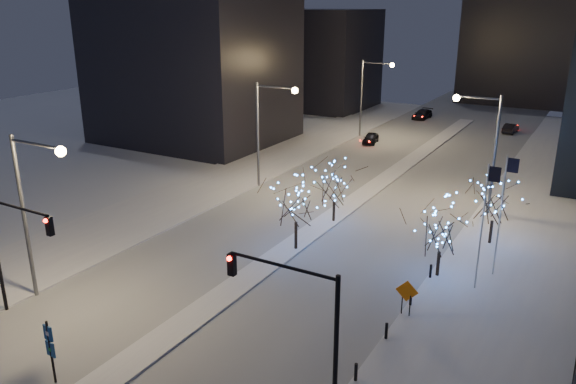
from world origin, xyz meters
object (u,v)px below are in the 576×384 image
Objects in this scene: wayfinding_sign at (50,346)px; holiday_tree_median_far at (335,183)px; construction_sign at (407,294)px; traffic_signal_west at (11,240)px; car_near at (371,138)px; holiday_tree_median_near at (296,201)px; traffic_signal_east at (302,316)px; street_lamp_w_far at (369,88)px; street_lamp_east at (485,139)px; car_far at (422,114)px; holiday_tree_plaza_far at (494,202)px; car_mid at (511,128)px; holiday_tree_plaza_near at (441,229)px; street_lamp_w_mid at (267,121)px; street_lamp_w_near at (33,197)px.

holiday_tree_median_far is at bearing 87.77° from wayfinding_sign.
construction_sign is (9.80, -11.11, -1.88)m from holiday_tree_median_far.
traffic_signal_west is 1.80× the size of car_near.
holiday_tree_median_near reaches higher than holiday_tree_median_far.
car_near is (-16.14, 47.94, -4.10)m from traffic_signal_east.
street_lamp_w_far is 55.62m from wayfinding_sign.
street_lamp_w_far is 45.75m from construction_sign.
traffic_signal_east is at bearing 23.58° from wayfinding_sign.
wayfinding_sign is (5.20, -51.94, 1.35)m from car_near.
street_lamp_east is 2.57× the size of car_near.
holiday_tree_plaza_far is at bearing -63.86° from car_far.
car_mid is (16.11, 12.14, -5.84)m from street_lamp_w_far.
construction_sign is at bearing 82.11° from traffic_signal_east.
holiday_tree_median_near is (-6.67, -48.50, 3.10)m from car_mid.
holiday_tree_plaza_far is (5.22, -40.50, 2.68)m from car_mid.
wayfinding_sign is at bearing -94.02° from car_near.
car_mid is 14.01m from car_far.
holiday_tree_plaza_near is (3.33, -47.58, 2.74)m from car_mid.
street_lamp_w_mid reaches higher than holiday_tree_plaza_near.
holiday_tree_median_far is at bearing -28.31° from street_lamp_w_mid.
traffic_signal_east is 63.30m from car_mid.
holiday_tree_median_far is (6.84, -45.92, 2.61)m from car_far.
street_lamp_w_mid and street_lamp_east have the same top height.
holiday_tree_plaza_near is (1.56, 15.56, -1.37)m from traffic_signal_east.
street_lamp_w_far is at bearing 104.55° from holiday_tree_median_near.
street_lamp_w_near is 1.96× the size of holiday_tree_median_far.
construction_sign is (16.64, -57.03, 0.74)m from car_far.
street_lamp_w_mid reaches higher than holiday_tree_median_far.
traffic_signal_west reaches higher than car_near.
holiday_tree_plaza_near is at bearing 60.92° from wayfinding_sign.
street_lamp_w_near is 50.00m from street_lamp_w_far.
holiday_tree_median_far reaches higher than car_mid.
holiday_tree_plaza_near reaches higher than car_near.
street_lamp_east is 29.08m from traffic_signal_east.
car_mid is 49.05m from holiday_tree_median_near.
street_lamp_w_mid and street_lamp_w_far have the same top height.
traffic_signal_west reaches higher than car_mid.
traffic_signal_west is 2.13× the size of wayfinding_sign.
street_lamp_w_near is 1.82× the size of holiday_tree_median_near.
street_lamp_w_far reaches higher than car_near.
traffic_signal_east is at bearing -98.66° from holiday_tree_plaza_far.
traffic_signal_east is at bearing 3.29° from traffic_signal_west.
holiday_tree_median_far is (9.44, 19.92, -3.18)m from street_lamp_w_near.
holiday_tree_plaza_near is (19.44, -10.44, -3.11)m from street_lamp_w_mid.
wayfinding_sign is (-9.17, -67.14, 1.36)m from car_mid.
traffic_signal_east reaches higher than holiday_tree_plaza_far.
street_lamp_w_far is at bearing 90.00° from street_lamp_w_near.
street_lamp_east is (19.02, -22.00, -0.05)m from street_lamp_w_far.
car_mid is (16.11, 37.14, -5.84)m from street_lamp_w_mid.
car_far is at bearing 87.74° from street_lamp_w_near.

